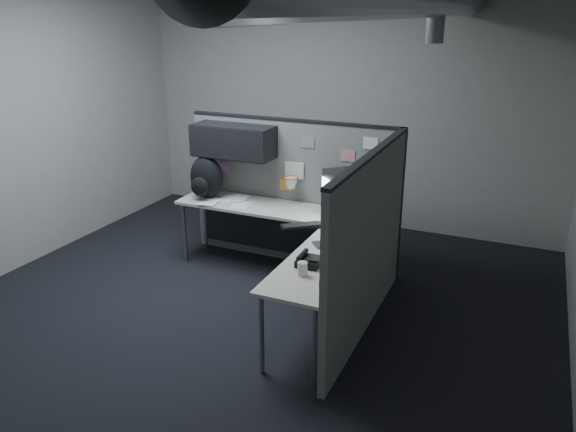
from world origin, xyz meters
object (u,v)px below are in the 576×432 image
at_px(phone, 309,261).
at_px(keyboard, 302,226).
at_px(backpack, 206,178).
at_px(monitor, 349,194).
at_px(desk, 290,230).

bearing_deg(phone, keyboard, 124.37).
bearing_deg(backpack, keyboard, -0.24).
relative_size(monitor, phone, 2.74).
bearing_deg(keyboard, monitor, 61.47).
bearing_deg(backpack, monitor, 18.83).
relative_size(phone, backpack, 0.45).
bearing_deg(keyboard, phone, -57.03).
bearing_deg(phone, backpack, 153.14).
xyz_separation_m(keyboard, phone, (0.38, -0.76, 0.02)).
bearing_deg(backpack, desk, 4.51).
relative_size(monitor, keyboard, 1.46).
bearing_deg(phone, monitor, 100.45).
relative_size(keyboard, phone, 1.87).
height_order(monitor, backpack, monitor).
xyz_separation_m(desk, keyboard, (0.19, -0.16, 0.13)).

